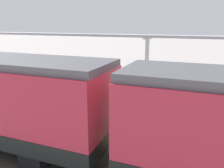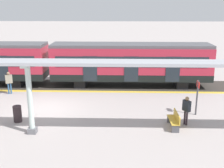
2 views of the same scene
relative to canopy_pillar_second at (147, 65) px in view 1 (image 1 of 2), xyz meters
The scene contains 10 objects.
ground_plane 4.05m from the canopy_pillar_second, behind, with size 176.00×176.00×0.00m, color #ACA29F.
tactile_edge_strip 7.62m from the canopy_pillar_second, behind, with size 0.43×38.77×0.01m, color gold.
trackbed 9.39m from the canopy_pillar_second, behind, with size 3.20×50.77×0.01m, color #38332D.
canopy_pillar_second is the anchor object (origin of this frame).
canopy_beam 1.93m from the canopy_pillar_second, 90.00° to the right, with size 1.20×31.23×0.16m, color #A8AAB2.
bench_mid_platform 7.84m from the canopy_pillar_second, 97.07° to the left, with size 1.51×0.47×0.86m.
trash_bin 2.43m from the canopy_pillar_second, 138.65° to the right, with size 0.48×0.48×0.96m, color #312528.
platform_info_sign 9.75m from the canopy_pillar_second, 107.01° to the left, with size 0.56×0.10×2.20m.
passenger_waiting_near_edge 7.63m from the canopy_pillar_second, 150.71° to the right, with size 0.42×0.54×1.71m.
passenger_by_the_benches 8.50m from the canopy_pillar_second, 99.09° to the left, with size 0.53×0.43×1.67m.
Camera 1 is at (-11.91, -3.47, 4.65)m, focal length 37.47 mm.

